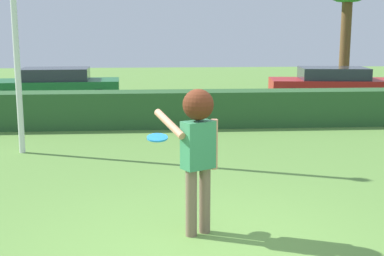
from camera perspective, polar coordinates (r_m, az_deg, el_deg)
name	(u,v)px	position (r m, az deg, el deg)	size (l,w,h in m)	color
ground_plane	(201,246)	(6.23, 0.96, -12.85)	(60.00, 60.00, 0.00)	#618F3F
person	(198,140)	(6.24, 0.64, -1.37)	(0.78, 0.61, 1.81)	#7C6250
frisbee	(157,138)	(6.60, -3.83, -1.06)	(0.27, 0.27, 0.07)	#268CE5
hedge_row	(174,109)	(13.58, -2.01, 2.10)	(25.56, 0.90, 0.93)	#2D582C
parked_car_green	(56,85)	(18.10, -14.71, 4.60)	(4.29, 2.00, 1.25)	#1E6633
parked_car_red	(333,84)	(18.44, 15.17, 4.69)	(4.37, 2.21, 1.25)	#B21E1E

